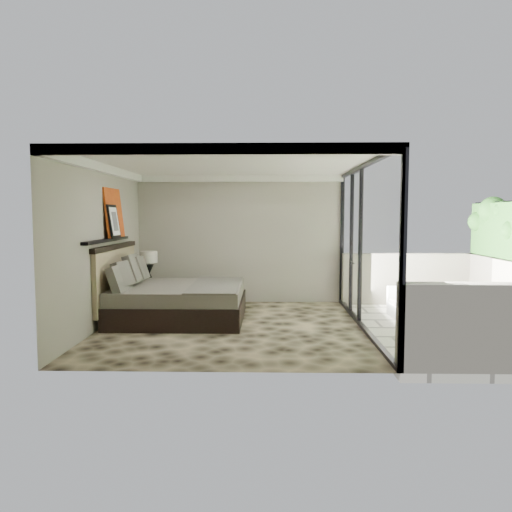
{
  "coord_description": "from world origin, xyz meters",
  "views": [
    {
      "loc": [
        0.61,
        -8.51,
        1.95
      ],
      "look_at": [
        0.41,
        0.4,
        1.2
      ],
      "focal_mm": 35.0,
      "sensor_mm": 36.0,
      "label": 1
    }
  ],
  "objects_px": {
    "table_lamp": "(149,262)",
    "ottoman": "(464,302)",
    "nightstand": "(149,293)",
    "lounger": "(416,312)",
    "bed": "(174,299)"
  },
  "relations": [
    {
      "from": "bed",
      "to": "lounger",
      "type": "relative_size",
      "value": 1.65
    },
    {
      "from": "nightstand",
      "to": "lounger",
      "type": "bearing_deg",
      "value": -11.24
    },
    {
      "from": "table_lamp",
      "to": "ottoman",
      "type": "relative_size",
      "value": 1.3
    },
    {
      "from": "nightstand",
      "to": "table_lamp",
      "type": "xyz_separation_m",
      "value": [
        0.01,
        -0.02,
        0.66
      ]
    },
    {
      "from": "nightstand",
      "to": "ottoman",
      "type": "xyz_separation_m",
      "value": [
        6.37,
        -0.83,
        -0.03
      ]
    },
    {
      "from": "table_lamp",
      "to": "bed",
      "type": "bearing_deg",
      "value": -60.51
    },
    {
      "from": "nightstand",
      "to": "table_lamp",
      "type": "distance_m",
      "value": 0.66
    },
    {
      "from": "bed",
      "to": "table_lamp",
      "type": "bearing_deg",
      "value": 119.49
    },
    {
      "from": "nightstand",
      "to": "lounger",
      "type": "height_order",
      "value": "same"
    },
    {
      "from": "table_lamp",
      "to": "ottoman",
      "type": "distance_m",
      "value": 6.45
    },
    {
      "from": "table_lamp",
      "to": "ottoman",
      "type": "bearing_deg",
      "value": -7.26
    },
    {
      "from": "lounger",
      "to": "ottoman",
      "type": "bearing_deg",
      "value": 26.35
    },
    {
      "from": "bed",
      "to": "nightstand",
      "type": "distance_m",
      "value": 1.62
    },
    {
      "from": "nightstand",
      "to": "bed",
      "type": "bearing_deg",
      "value": -56.38
    },
    {
      "from": "nightstand",
      "to": "lounger",
      "type": "relative_size",
      "value": 0.38
    }
  ]
}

